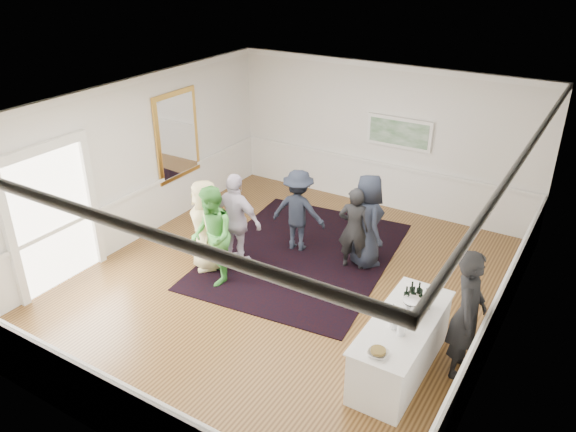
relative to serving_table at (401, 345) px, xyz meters
The scene contains 23 objects.
floor 2.70m from the serving_table, 158.29° to the left, with size 8.00×8.00×0.00m, color brown.
ceiling 3.85m from the serving_table, 158.29° to the left, with size 7.00×8.00×0.02m, color white.
wall_left 6.17m from the serving_table, behind, with size 0.02×8.00×3.20m, color white.
wall_right 1.84m from the serving_table, 44.06° to the left, with size 0.02×8.00×3.20m, color white.
wall_back 5.69m from the serving_table, 116.44° to the left, with size 7.00×0.02×3.20m, color white.
wall_front 4.07m from the serving_table, 129.46° to the right, with size 7.00×0.02×3.20m, color white.
wainscoting 2.67m from the serving_table, 158.29° to the left, with size 7.00×8.00×1.00m, color white, non-canonical shape.
mirror 6.50m from the serving_table, 158.91° to the left, with size 0.05×1.25×1.85m.
doorway 6.08m from the serving_table, behind, with size 0.10×1.78×2.56m.
landscape_painting 5.52m from the serving_table, 112.86° to the left, with size 1.44×0.06×0.66m.
area_rug 3.48m from the serving_table, 143.53° to the left, with size 3.21×4.21×0.02m, color black.
serving_table is the anchor object (origin of this frame).
bartender 0.99m from the serving_table, 31.21° to the left, with size 0.70×0.46×1.91m, color black.
guest_tan 4.14m from the serving_table, 169.06° to the left, with size 0.84×0.55×1.72m, color #CBBC7F.
guest_green 3.72m from the serving_table, behind, with size 0.87×0.68×1.78m, color green.
guest_lilac 3.85m from the serving_table, 162.34° to the left, with size 1.05×0.44×1.80m, color silver.
guest_dark_a 3.75m from the serving_table, 142.92° to the left, with size 1.06×0.61×1.64m, color #1B202D.
guest_dark_b 2.83m from the serving_table, 129.11° to the left, with size 0.58×0.38×1.59m, color black.
guest_navy 2.95m from the serving_table, 123.92° to the left, with size 0.87×0.56×1.77m, color #1B202D.
wine_bottles 0.72m from the serving_table, 88.64° to the left, with size 0.37×0.36×0.31m.
juice_pitchers 0.57m from the serving_table, 98.01° to the right, with size 0.28×0.37×0.24m.
ice_bucket 0.56m from the serving_table, 79.51° to the left, with size 0.26×0.26×0.24m, color silver.
nut_bowl 0.95m from the serving_table, 91.78° to the right, with size 0.26×0.26×0.08m.
Camera 1 is at (4.35, -7.06, 5.47)m, focal length 35.00 mm.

